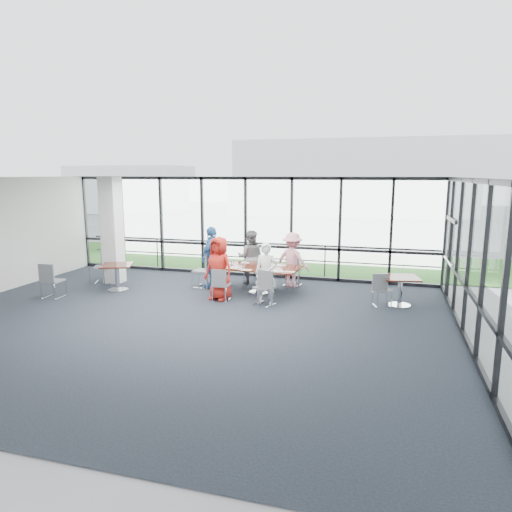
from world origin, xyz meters
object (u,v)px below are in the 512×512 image
(diner_near_right, at_px, (266,274))
(chair_spare_r, at_px, (382,290))
(chair_main_nl, at_px, (222,285))
(chair_spare_lb, at_px, (103,267))
(side_table_right, at_px, (400,281))
(main_table, at_px, (259,270))
(chair_main_fr, at_px, (292,270))
(chair_main_fl, at_px, (252,268))
(chair_spare_la, at_px, (53,281))
(chair_main_end, at_px, (203,271))
(diner_near_left, at_px, (219,268))
(diner_end, at_px, (213,257))
(diner_far_left, at_px, (251,257))
(diner_far_right, at_px, (292,260))
(chair_main_nr, at_px, (265,287))
(structural_column, at_px, (112,231))
(side_table_left, at_px, (117,269))

(diner_near_right, xyz_separation_m, chair_spare_r, (2.86, 0.57, -0.36))
(chair_main_nl, xyz_separation_m, chair_spare_lb, (-4.19, 0.90, 0.07))
(side_table_right, distance_m, chair_spare_r, 0.51)
(main_table, relative_size, chair_main_fr, 2.45)
(chair_main_fl, xyz_separation_m, chair_spare_la, (-4.60, -3.19, 0.01))
(chair_spare_la, bearing_deg, chair_spare_lb, 78.13)
(chair_main_end, distance_m, chair_spare_r, 5.11)
(side_table_right, relative_size, chair_main_nl, 1.19)
(diner_near_left, bearing_deg, side_table_right, 26.22)
(diner_end, height_order, chair_main_fr, diner_end)
(diner_far_left, relative_size, diner_far_right, 1.01)
(side_table_right, distance_m, chair_main_nr, 3.41)
(diner_near_left, distance_m, diner_far_right, 2.44)
(structural_column, distance_m, chair_main_end, 3.07)
(main_table, height_order, chair_main_fl, chair_main_fl)
(diner_far_right, bearing_deg, chair_spare_lb, 27.15)
(side_table_left, xyz_separation_m, diner_far_left, (3.42, 1.82, 0.19))
(chair_main_end, relative_size, chair_spare_r, 1.16)
(main_table, relative_size, side_table_left, 2.18)
(structural_column, xyz_separation_m, chair_main_fr, (5.34, 1.06, -1.12))
(side_table_left, bearing_deg, chair_main_nl, -3.55)
(diner_near_right, bearing_deg, chair_main_fl, 111.19)
(structural_column, height_order, diner_far_left, structural_column)
(chair_main_nl, relative_size, chair_spare_la, 0.90)
(side_table_left, relative_size, diner_near_left, 0.64)
(chair_main_fl, height_order, chair_main_end, chair_main_end)
(chair_spare_r, bearing_deg, chair_main_nl, 169.33)
(side_table_right, xyz_separation_m, chair_spare_r, (-0.43, -0.18, -0.21))
(chair_spare_lb, bearing_deg, structural_column, -177.72)
(chair_spare_r, bearing_deg, diner_far_right, 133.16)
(diner_far_right, bearing_deg, structural_column, 26.21)
(side_table_left, xyz_separation_m, chair_spare_lb, (-0.95, 0.69, -0.14))
(diner_end, relative_size, chair_main_nl, 2.14)
(side_table_left, bearing_deg, diner_end, 22.20)
(structural_column, relative_size, chair_main_fl, 3.50)
(diner_far_left, bearing_deg, chair_spare_lb, 6.49)
(structural_column, distance_m, chair_spare_la, 2.40)
(chair_spare_la, bearing_deg, chair_main_fr, 23.06)
(main_table, distance_m, side_table_right, 3.76)
(main_table, bearing_deg, diner_far_left, 124.29)
(diner_far_right, relative_size, chair_spare_r, 1.90)
(side_table_left, bearing_deg, chair_spare_r, 3.16)
(chair_main_nl, xyz_separation_m, chair_main_fr, (1.45, 2.10, 0.06))
(main_table, distance_m, diner_near_right, 1.10)
(chair_main_fl, height_order, chair_spare_la, chair_spare_la)
(chair_main_fr, xyz_separation_m, chair_spare_r, (2.60, -1.50, -0.06))
(diner_far_right, relative_size, chair_main_end, 1.63)
(side_table_left, height_order, diner_near_right, diner_near_right)
(chair_main_fl, bearing_deg, chair_spare_la, 35.44)
(diner_near_right, xyz_separation_m, diner_far_right, (0.29, 1.92, 0.02))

